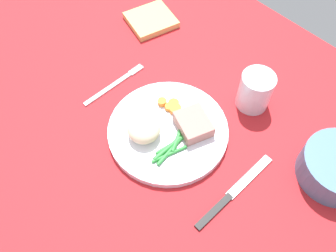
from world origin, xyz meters
TOP-DOWN VIEW (x-y plane):
  - dining_table at (0.00, 0.00)cm, footprint 120.00×90.00cm
  - dinner_plate at (3.54, -1.81)cm, footprint 24.72×24.72cm
  - meat_portion at (6.88, 2.08)cm, footprint 8.76×8.06cm
  - mashed_potatoes at (1.32, -6.26)cm, footprint 6.52×6.49cm
  - carrot_slices at (-0.02, 2.33)cm, footprint 5.42×3.63cm
  - green_beans at (7.28, -4.47)cm, footprint 4.36×9.67cm
  - fork at (-14.08, -2.07)cm, footprint 1.44×16.60cm
  - knife at (21.58, -2.10)cm, footprint 1.70×20.50cm
  - water_glass at (10.44, 16.81)cm, footprint 7.04×7.04cm
  - napkin at (-24.00, 18.08)cm, footprint 12.96×13.45cm

SIDE VIEW (x-z plane):
  - dining_table at x=0.00cm, z-range 0.00..2.00cm
  - knife at x=21.58cm, z-range 1.88..2.52cm
  - fork at x=-14.08cm, z-range 2.00..2.40cm
  - napkin at x=-24.00cm, z-range 2.00..3.56cm
  - dinner_plate at x=3.54cm, z-range 2.00..3.60cm
  - green_beans at x=7.28cm, z-range 3.55..4.44cm
  - carrot_slices at x=-0.02cm, z-range 3.54..4.70cm
  - meat_portion at x=6.88cm, z-range 3.60..6.34cm
  - mashed_potatoes at x=1.32cm, z-range 3.60..7.56cm
  - water_glass at x=10.44cm, z-range 1.41..9.87cm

